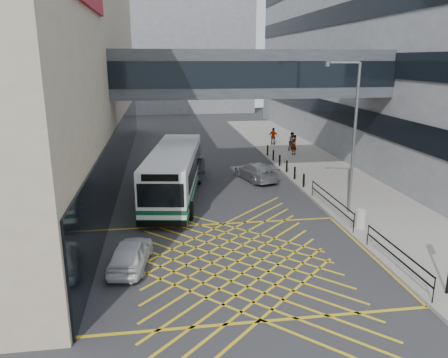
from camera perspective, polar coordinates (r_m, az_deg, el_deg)
name	(u,v)px	position (r m, az deg, el deg)	size (l,w,h in m)	color
ground	(237,261)	(19.14, 1.77, -10.72)	(120.00, 120.00, 0.00)	#333335
building_right	(438,42)	(49.06, 26.18, 15.76)	(24.09, 44.00, 20.00)	gray
building_far	(164,55)	(76.91, -7.84, 15.73)	(28.00, 16.00, 18.00)	gray
skybridge	(251,73)	(29.55, 3.61, 13.60)	(20.00, 4.10, 3.00)	#3B4046
pavement	(317,169)	(35.12, 12.02, 1.33)	(6.00, 54.00, 0.16)	gray
box_junction	(237,261)	(19.14, 1.77, -10.71)	(12.00, 9.00, 0.01)	gold
bus	(174,172)	(27.07, -6.49, 0.89)	(4.26, 11.43, 3.13)	silver
car_white	(131,253)	(18.82, -12.11, -9.47)	(1.59, 3.89, 1.24)	silver
car_dark	(191,167)	(31.94, -4.28, 1.55)	(1.98, 5.07, 1.59)	#232329
car_silver	(256,171)	(31.38, 4.16, 1.07)	(1.82, 4.31, 1.34)	gray
street_lamp	(351,129)	(24.34, 16.28, 6.24)	(1.82, 0.78, 8.15)	slate
litter_bin	(360,219)	(23.19, 17.39, -4.98)	(0.54, 0.54, 0.93)	#ADA89E
kerb_railings	(356,220)	(22.16, 16.88, -5.19)	(0.05, 12.54, 1.00)	black
bollards	(283,163)	(34.15, 7.73, 2.05)	(0.14, 10.14, 0.90)	black
pedestrian_a	(294,145)	(39.42, 9.11, 4.44)	(0.71, 0.50, 1.78)	gray
pedestrian_b	(292,141)	(41.24, 8.91, 4.88)	(0.83, 0.48, 1.69)	gray
pedestrian_c	(273,136)	(43.68, 6.46, 5.55)	(1.00, 0.48, 1.69)	gray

